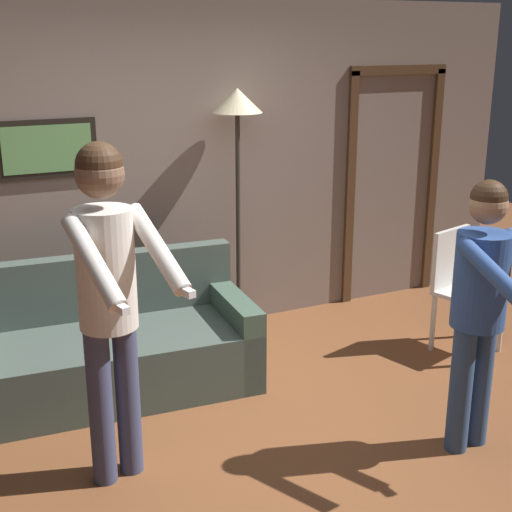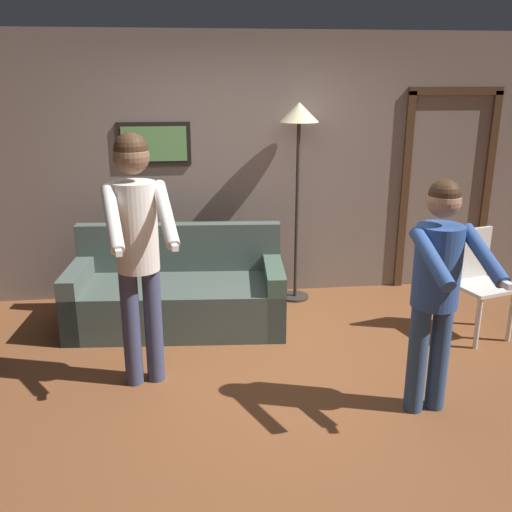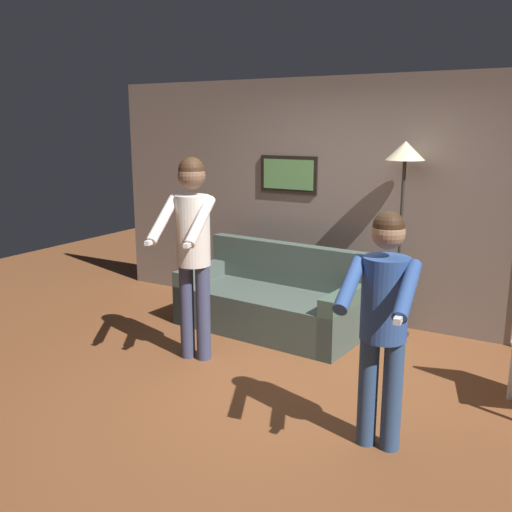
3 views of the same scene
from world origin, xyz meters
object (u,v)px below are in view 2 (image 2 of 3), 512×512
person_standing_left (137,237)px  person_standing_right (438,279)px  dining_chair_distant (476,276)px  torchiere_lamp (299,133)px  couch (178,295)px

person_standing_left → person_standing_right: size_ratio=1.15×
person_standing_right → dining_chair_distant: 1.50m
torchiere_lamp → person_standing_left: (-1.41, -1.53, -0.54)m
couch → person_standing_right: 2.44m
couch → person_standing_right: bearing=-43.9°
couch → dining_chair_distant: dining_chair_distant is taller
couch → torchiere_lamp: 1.89m
torchiere_lamp → dining_chair_distant: torchiere_lamp is taller
couch → person_standing_left: size_ratio=1.07×
person_standing_left → dining_chair_distant: size_ratio=1.97×
person_standing_left → person_standing_right: bearing=-17.2°
couch → torchiere_lamp: (1.18, 0.50, 1.39)m
torchiere_lamp → dining_chair_distant: (1.40, -0.99, -1.14)m
person_standing_left → person_standing_right: 2.02m
person_standing_left → dining_chair_distant: 2.92m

